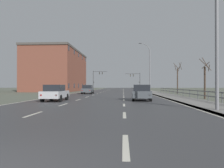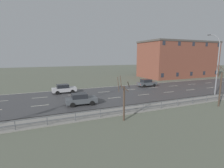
% 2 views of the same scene
% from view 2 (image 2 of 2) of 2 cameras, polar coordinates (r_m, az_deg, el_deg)
% --- Properties ---
extents(ground_plane, '(160.00, 160.00, 0.12)m').
position_cam_2_polar(ground_plane, '(44.19, 29.74, -0.39)').
color(ground_plane, '#5B6051').
extents(guardrail, '(0.07, 34.46, 1.00)m').
position_cam_2_polar(guardrail, '(19.86, 7.13, -7.79)').
color(guardrail, '#515459').
rests_on(guardrail, ground).
extents(street_lamp_midground, '(2.34, 0.24, 10.03)m').
position_cam_2_polar(street_lamp_midground, '(32.32, 31.55, 5.17)').
color(street_lamp_midground, slate).
rests_on(street_lamp_midground, ground).
extents(car_mid_centre, '(1.99, 4.18, 1.57)m').
position_cam_2_polar(car_mid_centre, '(23.38, -10.35, -4.96)').
color(car_mid_centre, '#474C51').
rests_on(car_mid_centre, ground).
extents(car_near_right, '(1.93, 4.15, 1.57)m').
position_cam_2_polar(car_near_right, '(31.25, -15.77, -1.50)').
color(car_near_right, '#B7B7BC').
rests_on(car_near_right, ground).
extents(car_near_left, '(1.91, 4.14, 1.57)m').
position_cam_2_polar(car_near_left, '(37.22, 11.51, 0.40)').
color(car_near_left, '#474C51').
rests_on(car_near_left, ground).
extents(brick_building, '(11.34, 23.44, 10.81)m').
position_cam_2_polar(brick_building, '(57.61, 21.11, 7.74)').
color(brick_building, brown).
rests_on(brick_building, ground).
extents(bare_tree_near, '(1.36, 1.43, 4.60)m').
position_cam_2_polar(bare_tree_near, '(17.32, 3.93, -5.59)').
color(bare_tree_near, '#423328').
rests_on(bare_tree_near, ground).
extents(bare_tree_mid, '(1.52, 1.47, 5.55)m').
position_cam_2_polar(bare_tree_mid, '(26.01, 32.48, -0.69)').
color(bare_tree_mid, '#423328').
rests_on(bare_tree_mid, ground).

